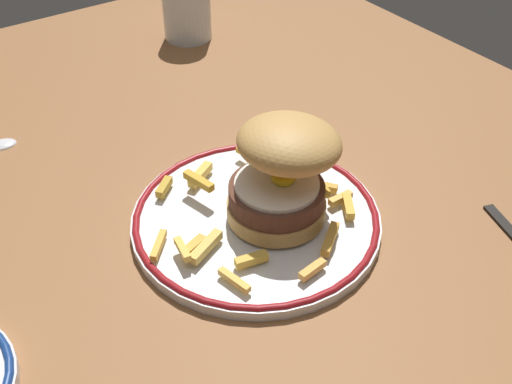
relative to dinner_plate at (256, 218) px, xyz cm
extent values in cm
cube|color=brown|center=(-4.25, 1.71, -2.84)|extent=(125.65, 102.71, 4.00)
cylinder|color=silver|center=(0.00, 0.00, -0.24)|extent=(27.51, 27.51, 1.20)
torus|color=maroon|center=(0.00, 0.00, 0.36)|extent=(27.11, 27.11, 0.80)
cylinder|color=tan|center=(1.39, 1.73, 1.66)|extent=(10.77, 10.77, 1.80)
cylinder|color=#543022|center=(1.39, 1.73, 3.65)|extent=(10.30, 10.30, 2.18)
cylinder|color=white|center=(1.39, 1.73, 4.99)|extent=(9.04, 9.04, 0.50)
ellipsoid|color=yellow|center=(1.57, 2.40, 5.66)|extent=(2.60, 2.60, 1.40)
ellipsoid|color=tan|center=(0.86, 3.58, 9.22)|extent=(13.69, 13.97, 5.89)
cube|color=gold|center=(5.93, -4.67, 1.22)|extent=(1.62, 3.52, 0.92)
cube|color=gold|center=(1.35, -9.91, 1.89)|extent=(3.27, 1.27, 0.75)
cube|color=gold|center=(-9.28, -6.37, 1.22)|extent=(2.72, 2.97, 0.90)
cube|color=gold|center=(8.14, 3.71, 1.22)|extent=(3.48, 4.23, 0.91)
cube|color=#EBAC47|center=(3.69, 8.95, 1.16)|extent=(0.79, 3.02, 0.79)
cube|color=gold|center=(5.31, 8.69, 1.23)|extent=(3.48, 2.71, 0.94)
cube|color=gold|center=(-8.50, 4.64, 1.82)|extent=(3.33, 1.45, 0.70)
cube|color=#EAB94B|center=(7.21, -7.54, 1.12)|extent=(3.95, 1.52, 0.71)
cube|color=gold|center=(-8.87, -1.81, 1.26)|extent=(2.97, 4.15, 0.99)
cube|color=#EEAA4A|center=(10.44, -0.46, 1.16)|extent=(1.24, 3.30, 0.80)
cube|color=gold|center=(1.06, -8.38, 1.25)|extent=(1.86, 3.01, 0.96)
cube|color=gold|center=(-1.31, -11.28, 1.12)|extent=(3.45, 3.30, 0.70)
cube|color=gold|center=(-6.13, -3.53, 2.89)|extent=(4.24, 1.82, 0.85)
cube|color=gold|center=(-5.51, 5.74, 2.77)|extent=(3.00, 3.89, 0.80)
cube|color=orange|center=(-3.39, 7.17, 2.12)|extent=(4.23, 3.18, 0.91)
cube|color=gold|center=(2.10, 7.33, 2.71)|extent=(3.55, 1.72, 0.78)
cube|color=gold|center=(1.82, -7.49, 1.26)|extent=(2.89, 4.77, 0.99)
cube|color=gold|center=(1.01, 8.81, 1.16)|extent=(2.96, 2.44, 0.79)
cylinder|color=silver|center=(-45.43, 17.47, 4.28)|extent=(7.96, 7.96, 10.24)
cylinder|color=silver|center=(-45.43, 17.47, 2.25)|extent=(7.32, 7.32, 6.17)
cube|color=black|center=(16.61, 22.30, -0.54)|extent=(7.98, 3.60, 0.70)
ellipsoid|color=silver|center=(-31.44, -18.54, -0.44)|extent=(3.24, 4.03, 0.90)
camera|label=1|loc=(42.04, -29.08, 45.68)|focal=43.52mm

